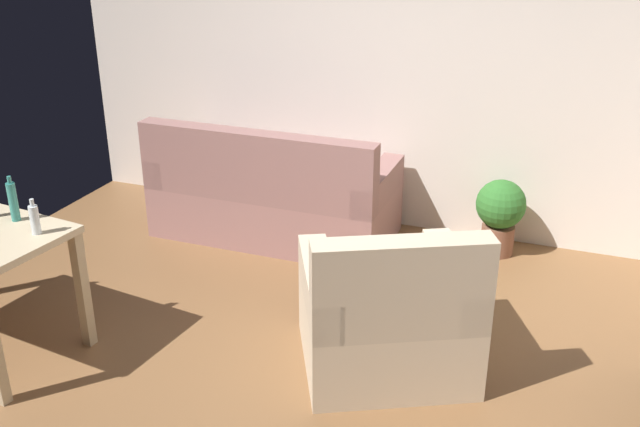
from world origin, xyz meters
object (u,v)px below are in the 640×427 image
object	(u,v)px
potted_plant	(500,212)
bottle_tall	(13,201)
couch	(272,199)
armchair	(388,318)
bottle_clear	(35,219)

from	to	relation	value
potted_plant	bottle_tall	world-z (taller)	bottle_tall
couch	potted_plant	size ratio (longest dim) A/B	3.17
bottle_tall	couch	bearing A→B (deg)	67.43
armchair	bottle_clear	bearing A→B (deg)	-10.46
potted_plant	bottle_clear	world-z (taller)	bottle_clear
potted_plant	bottle_clear	distance (m)	3.16
potted_plant	couch	bearing A→B (deg)	-169.43
armchair	bottle_tall	world-z (taller)	bottle_tall
couch	bottle_clear	world-z (taller)	bottle_clear
couch	bottle_clear	xyz separation A→B (m)	(-0.52, -1.90, 0.54)
couch	bottle_clear	bearing A→B (deg)	74.78
potted_plant	bottle_clear	xyz separation A→B (m)	(-2.19, -2.22, 0.52)
armchair	bottle_tall	distance (m)	2.17
potted_plant	bottle_tall	bearing A→B (deg)	-138.90
armchair	couch	bearing A→B (deg)	-73.17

